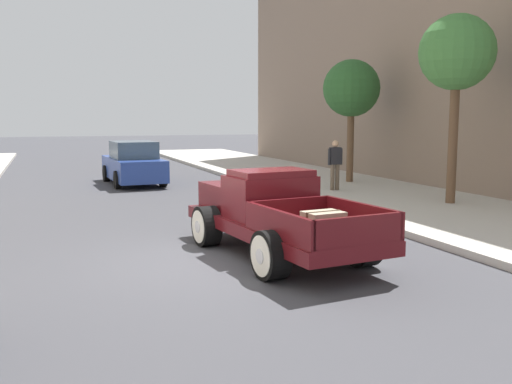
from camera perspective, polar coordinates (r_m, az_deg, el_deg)
The scene contains 7 objects.
ground_plane at distance 10.29m, azimuth -4.81°, elevation -6.90°, with size 140.00×140.00×0.00m, color #3D3D42.
building_right_storefront at distance 27.26m, azimuth 23.64°, elevation 13.34°, with size 12.00×28.00×11.22m, color #7F6B5B.
hotrod_truck_maroon at distance 10.72m, azimuth 1.66°, elevation -2.16°, with size 2.54×5.07×1.58m.
car_background_blue at distance 22.23m, azimuth -12.23°, elevation 2.74°, with size 2.04×4.38×1.65m.
pedestrian_sidewalk_right at distance 18.97m, azimuth 7.96°, elevation 3.01°, with size 0.53×0.22×1.65m.
street_tree_nearest at distance 16.89m, azimuth 19.54°, elevation 12.89°, with size 2.07×2.07×5.21m.
street_tree_second at distance 21.49m, azimuth 9.57°, elevation 10.15°, with size 2.10×2.10×4.52m.
Camera 1 is at (-2.66, -9.60, 2.56)m, focal length 39.78 mm.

